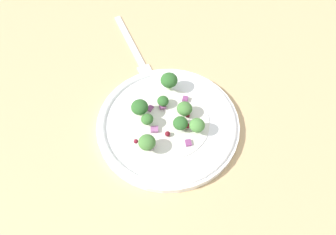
{
  "coord_description": "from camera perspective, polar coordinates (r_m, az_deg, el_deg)",
  "views": [
    {
      "loc": [
        27.12,
        -13.51,
        47.76
      ],
      "look_at": [
        1.11,
        1.31,
        2.7
      ],
      "focal_mm": 36.31,
      "sensor_mm": 36.0,
      "label": 1
    }
  ],
  "objects": [
    {
      "name": "broccoli_floret_1",
      "position": [
        0.53,
        4.9,
        -1.33
      ],
      "size": [
        2.45,
        2.45,
        2.48
      ],
      "color": "#9EC684",
      "rests_on": "plate"
    },
    {
      "name": "broccoli_floret_6",
      "position": [
        0.53,
        2.1,
        -1.0
      ],
      "size": [
        2.37,
        2.37,
        2.4
      ],
      "color": "#9EC684",
      "rests_on": "plate"
    },
    {
      "name": "onion_bit_5",
      "position": [
        0.54,
        -2.3,
        -1.98
      ],
      "size": [
        1.5,
        1.57,
        0.46
      ],
      "primitive_type": "cube",
      "rotation": [
        0.0,
        0.0,
        2.66
      ],
      "color": "#A35B93",
      "rests_on": "plate"
    },
    {
      "name": "broccoli_floret_5",
      "position": [
        0.55,
        2.79,
        1.46
      ],
      "size": [
        2.53,
        2.53,
        2.56
      ],
      "color": "#8EB77A",
      "rests_on": "plate"
    },
    {
      "name": "broccoli_floret_7",
      "position": [
        0.57,
        0.18,
        6.24
      ],
      "size": [
        2.91,
        2.91,
        2.94
      ],
      "color": "#9EC684",
      "rests_on": "plate"
    },
    {
      "name": "onion_bit_4",
      "position": [
        0.57,
        -3.42,
        1.33
      ],
      "size": [
        1.28,
        1.4,
        0.46
      ],
      "primitive_type": "cube",
      "rotation": [
        0.0,
        0.0,
        2.07
      ],
      "color": "#843D75",
      "rests_on": "plate"
    },
    {
      "name": "cranberry_0",
      "position": [
        0.55,
        3.3,
        0.34
      ],
      "size": [
        0.74,
        0.74,
        0.74
      ],
      "primitive_type": "sphere",
      "color": "maroon",
      "rests_on": "plate"
    },
    {
      "name": "broccoli_floret_4",
      "position": [
        0.54,
        -3.73,
        0.03
      ],
      "size": [
        1.95,
        1.95,
        1.98
      ],
      "color": "#8EB77A",
      "rests_on": "plate"
    },
    {
      "name": "onion_bit_2",
      "position": [
        0.56,
        -0.93,
        1.88
      ],
      "size": [
        1.27,
        1.34,
        0.38
      ],
      "primitive_type": "cube",
      "rotation": [
        0.0,
        0.0,
        1.25
      ],
      "color": "#934C84",
      "rests_on": "plate"
    },
    {
      "name": "dressing_pool",
      "position": [
        0.55,
        0.0,
        -0.8
      ],
      "size": [
        13.53,
        13.53,
        0.2
      ],
      "primitive_type": "cylinder",
      "color": "white",
      "rests_on": "plate"
    },
    {
      "name": "cranberry_1",
      "position": [
        0.54,
        0.26,
        -2.6
      ],
      "size": [
        0.86,
        0.86,
        0.86
      ],
      "primitive_type": "sphere",
      "color": "maroon",
      "rests_on": "plate"
    },
    {
      "name": "broccoli_floret_0",
      "position": [
        0.54,
        -4.78,
        1.71
      ],
      "size": [
        2.77,
        2.77,
        2.8
      ],
      "color": "#ADD18E",
      "rests_on": "plate"
    },
    {
      "name": "ground_plane",
      "position": [
        0.57,
        -1.69,
        -1.78
      ],
      "size": [
        180.0,
        180.0,
        2.0
      ],
      "primitive_type": "cube",
      "color": "tan"
    },
    {
      "name": "plate",
      "position": [
        0.56,
        0.0,
        -1.05
      ],
      "size": [
        23.33,
        23.33,
        1.7
      ],
      "color": "white",
      "rests_on": "ground_plane"
    },
    {
      "name": "fork",
      "position": [
        0.67,
        -5.65,
        11.26
      ],
      "size": [
        18.68,
        3.86,
        0.5
      ],
      "color": "silver",
      "rests_on": "ground_plane"
    },
    {
      "name": "onion_bit_3",
      "position": [
        0.57,
        2.9,
        3.13
      ],
      "size": [
        1.28,
        1.28,
        0.53
      ],
      "primitive_type": "cube",
      "rotation": [
        0.0,
        0.0,
        0.81
      ],
      "color": "#843D75",
      "rests_on": "plate"
    },
    {
      "name": "onion_bit_1",
      "position": [
        0.53,
        3.43,
        -4.3
      ],
      "size": [
        1.33,
        1.23,
        0.54
      ],
      "primitive_type": "cube",
      "rotation": [
        0.0,
        0.0,
        2.79
      ],
      "color": "#843D75",
      "rests_on": "plate"
    },
    {
      "name": "broccoli_floret_2",
      "position": [
        0.51,
        -3.54,
        -4.23
      ],
      "size": [
        2.64,
        2.64,
        2.67
      ],
      "color": "#ADD18E",
      "rests_on": "plate"
    },
    {
      "name": "broccoli_floret_3",
      "position": [
        0.56,
        -0.85,
        2.76
      ],
      "size": [
        1.93,
        1.93,
        1.95
      ],
      "color": "#ADD18E",
      "rests_on": "plate"
    },
    {
      "name": "cranberry_3",
      "position": [
        0.53,
        -5.4,
        -4.0
      ],
      "size": [
        0.72,
        0.72,
        0.72
      ],
      "primitive_type": "sphere",
      "color": "maroon",
      "rests_on": "plate"
    },
    {
      "name": "onion_bit_0",
      "position": [
        0.53,
        -3.0,
        -4.53
      ],
      "size": [
        1.69,
        1.52,
        0.39
      ],
      "primitive_type": "cube",
      "rotation": [
        0.0,
        0.0,
        2.69
      ],
      "color": "#843D75",
      "rests_on": "plate"
    },
    {
      "name": "cranberry_2",
      "position": [
        0.54,
        3.3,
        -1.41
      ],
      "size": [
        0.82,
        0.82,
        0.82
      ],
      "primitive_type": "sphere",
      "color": "maroon",
      "rests_on": "plate"
    }
  ]
}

